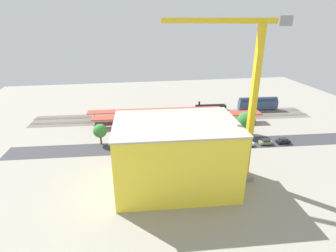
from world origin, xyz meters
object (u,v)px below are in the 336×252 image
Objects in this scene: parked_car_0 at (283,141)px; box_truck_0 at (129,155)px; street_tree_4 at (176,127)px; traffic_light at (223,127)px; box_truck_1 at (131,154)px; street_tree_3 at (248,122)px; parked_car_1 at (266,142)px; construction_building at (176,155)px; parked_car_5 at (192,148)px; platform_canopy_far at (156,110)px; parked_car_2 at (247,144)px; tower_crane at (244,90)px; locomotive at (212,108)px; parked_car_4 at (209,146)px; platform_canopy_near at (179,115)px; street_tree_5 at (248,121)px; street_tree_0 at (100,131)px; passenger_coach at (258,103)px; street_tree_2 at (246,121)px.

box_truck_0 is (51.12, 3.37, 0.86)m from parked_car_0.
street_tree_4 is 16.39m from traffic_light.
box_truck_0 reaches higher than box_truck_1.
traffic_light is at bearing 5.26° from street_tree_3.
construction_building is (33.76, 17.94, 7.37)m from parked_car_1.
box_truck_0 is 34.91m from traffic_light.
construction_building reaches higher than parked_car_5.
platform_canopy_far reaches higher than parked_car_2.
tower_crane is 35.22m from street_tree_3.
parked_car_2 is 10.37m from street_tree_3.
parked_car_2 is (-26.56, 29.36, -3.26)m from platform_canopy_far.
construction_building is 41.13m from street_tree_3.
parked_car_4 is (12.03, 34.25, -1.14)m from locomotive.
platform_canopy_far is 1.94× the size of construction_building.
street_tree_3 is at bearing 148.08° from platform_canopy_near.
parked_car_0 is 31.32m from parked_car_5.
box_truck_0 is at bearing 3.78° from parked_car_0.
platform_canopy_far is 49.22m from parked_car_0.
platform_canopy_near is 15.51× the size of parked_car_4.
parked_car_2 is at bearing -174.68° from box_truck_0.
platform_canopy_far is at bearing -39.58° from platform_canopy_near.
street_tree_3 is (8.86, -9.00, 3.94)m from parked_car_0.
street_tree_5 is at bearing 68.94° from street_tree_3.
box_truck_1 is at bearing 71.05° from platform_canopy_far.
tower_crane is at bearing 78.81° from locomotive.
platform_canopy_near reaches higher than parked_car_2.
street_tree_5 is (-25.22, 1.52, 1.11)m from street_tree_4.
passenger_coach is at bearing -159.60° from street_tree_0.
box_truck_1 is at bearing 4.41° from parked_car_2.
parked_car_4 is 0.52× the size of street_tree_5.
platform_canopy_far reaches higher than parked_car_4.
platform_canopy_near is 4.44× the size of locomotive.
platform_canopy_far is at bearing -135.68° from street_tree_0.
parked_car_2 is 33.47m from construction_building.
passenger_coach is 37.21m from traffic_light.
parked_car_2 is 37.76m from box_truck_1.
parked_car_0 is 1.05× the size of parked_car_4.
passenger_coach is (-47.13, -5.01, -0.86)m from platform_canopy_far.
tower_crane is 33.95m from street_tree_4.
parked_car_1 is at bearing 102.18° from locomotive.
street_tree_3 reaches higher than locomotive.
tower_crane is at bearing 96.17° from parked_car_4.
platform_canopy_far is 6.32× the size of box_truck_0.
parked_car_0 is 20.22m from traffic_light.
parked_car_0 reaches higher than parked_car_5.
tower_crane is at bearing 151.94° from box_truck_1.
street_tree_0 is (36.16, -26.19, -18.84)m from tower_crane.
street_tree_2 reaches higher than street_tree_4.
parked_car_5 is 0.63× the size of street_tree_4.
parked_car_0 is at bearing 143.69° from platform_canopy_near.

